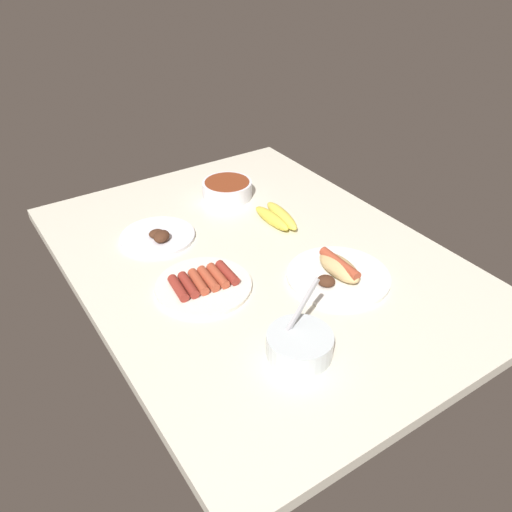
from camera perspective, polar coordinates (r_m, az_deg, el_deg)
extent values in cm
cube|color=silver|center=(140.05, 0.19, -0.58)|extent=(120.00, 90.00, 3.00)
ellipsoid|color=#E5D14C|center=(154.34, 2.81, 4.40)|extent=(17.57, 6.18, 3.57)
ellipsoid|color=gold|center=(152.79, 1.71, 4.12)|extent=(15.51, 3.83, 3.67)
cylinder|color=white|center=(132.84, 8.94, -2.18)|extent=(25.96, 25.96, 1.00)
ellipsoid|color=tan|center=(131.27, 9.04, -1.23)|extent=(13.98, 6.30, 4.40)
cylinder|color=#AD472D|center=(130.59, 9.09, -0.80)|extent=(13.20, 2.68, 2.40)
ellipsoid|color=#472819|center=(127.59, 7.64, -2.71)|extent=(5.68, 5.60, 2.80)
cylinder|color=silver|center=(109.99, 4.77, -9.58)|extent=(13.92, 13.92, 5.00)
cylinder|color=beige|center=(109.30, 4.79, -9.20)|extent=(12.25, 12.25, 2.25)
cube|color=#B7B7BC|center=(108.73, 4.64, -6.07)|extent=(1.72, 10.50, 13.11)
cylinder|color=white|center=(149.32, -10.65, 2.11)|extent=(20.82, 20.82, 1.00)
ellipsoid|color=#472819|center=(147.59, -10.78, 2.41)|extent=(3.56, 4.40, 2.19)
ellipsoid|color=#472819|center=(145.37, -10.24, 2.12)|extent=(6.36, 6.60, 2.92)
cylinder|color=white|center=(167.67, -3.14, 7.25)|extent=(15.71, 15.71, 5.07)
cylinder|color=maroon|center=(166.71, -3.16, 7.91)|extent=(14.14, 14.14, 1.00)
cylinder|color=white|center=(128.71, -5.71, -3.24)|extent=(23.65, 23.65, 1.00)
cylinder|color=maroon|center=(129.76, -3.13, -1.82)|extent=(8.90, 2.78, 2.36)
cylinder|color=#AD472D|center=(128.90, -4.17, -2.15)|extent=(8.96, 3.05, 2.36)
cylinder|color=#AD472D|center=(128.09, -5.22, -2.47)|extent=(8.98, 3.16, 2.36)
cylinder|color=#AD472D|center=(127.32, -6.29, -2.80)|extent=(9.03, 3.49, 2.36)
cylinder|color=maroon|center=(126.61, -7.36, -3.14)|extent=(9.00, 3.28, 2.36)
cylinder|color=maroon|center=(125.94, -8.45, -3.47)|extent=(9.00, 3.30, 2.36)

